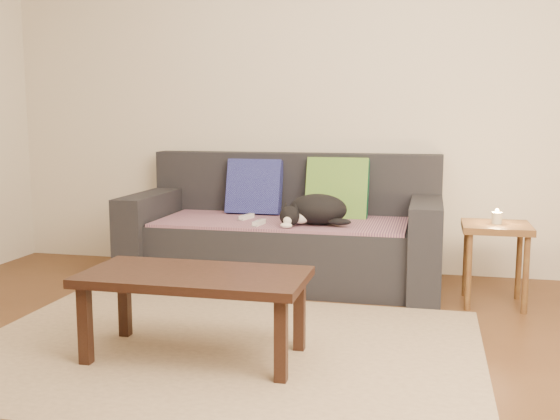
{
  "coord_description": "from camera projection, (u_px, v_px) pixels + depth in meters",
  "views": [
    {
      "loc": [
        0.97,
        -2.77,
        1.14
      ],
      "look_at": [
        0.05,
        1.2,
        0.55
      ],
      "focal_mm": 42.0,
      "sensor_mm": 36.0,
      "label": 1
    }
  ],
  "objects": [
    {
      "name": "cushion_navy",
      "position": [
        254.0,
        187.0,
        4.7
      ],
      "size": [
        0.39,
        0.19,
        0.4
      ],
      "primitive_type": "cube",
      "rotation": [
        -0.26,
        0.0,
        0.0
      ],
      "color": "#151354",
      "rests_on": "throw_blanket"
    },
    {
      "name": "rug",
      "position": [
        221.0,
        350.0,
        3.2
      ],
      "size": [
        2.5,
        1.8,
        0.01
      ],
      "primitive_type": "cube",
      "color": "tan",
      "rests_on": "ground"
    },
    {
      "name": "ground",
      "position": [
        211.0,
        362.0,
        3.05
      ],
      "size": [
        4.5,
        4.5,
        0.0
      ],
      "primitive_type": "plane",
      "color": "brown",
      "rests_on": "ground"
    },
    {
      "name": "sofa",
      "position": [
        285.0,
        237.0,
        4.52
      ],
      "size": [
        2.1,
        0.94,
        0.87
      ],
      "color": "#232328",
      "rests_on": "ground"
    },
    {
      "name": "side_table",
      "position": [
        496.0,
        238.0,
        3.93
      ],
      "size": [
        0.4,
        0.4,
        0.5
      ],
      "color": "brown",
      "rests_on": "ground"
    },
    {
      "name": "cat",
      "position": [
        316.0,
        210.0,
        4.22
      ],
      "size": [
        0.46,
        0.36,
        0.2
      ],
      "rotation": [
        0.0,
        0.0,
        0.06
      ],
      "color": "black",
      "rests_on": "throw_blanket"
    },
    {
      "name": "wii_remote_b",
      "position": [
        259.0,
        223.0,
        4.22
      ],
      "size": [
        0.05,
        0.15,
        0.03
      ],
      "primitive_type": "cube",
      "rotation": [
        0.0,
        0.0,
        1.44
      ],
      "color": "white",
      "rests_on": "throw_blanket"
    },
    {
      "name": "back_wall",
      "position": [
        298.0,
        93.0,
        4.79
      ],
      "size": [
        4.5,
        0.04,
        2.6
      ],
      "primitive_type": "cube",
      "color": "beige",
      "rests_on": "ground"
    },
    {
      "name": "candle",
      "position": [
        497.0,
        218.0,
        3.91
      ],
      "size": [
        0.06,
        0.06,
        0.09
      ],
      "color": "beige",
      "rests_on": "side_table"
    },
    {
      "name": "wii_remote_a",
      "position": [
        247.0,
        217.0,
        4.46
      ],
      "size": [
        0.07,
        0.15,
        0.03
      ],
      "primitive_type": "cube",
      "rotation": [
        0.0,
        0.0,
        1.31
      ],
      "color": "white",
      "rests_on": "throw_blanket"
    },
    {
      "name": "coffee_table",
      "position": [
        195.0,
        284.0,
        3.04
      ],
      "size": [
        1.04,
        0.52,
        0.42
      ],
      "color": "#321A13",
      "rests_on": "rug"
    },
    {
      "name": "throw_blanket",
      "position": [
        282.0,
        222.0,
        4.42
      ],
      "size": [
        1.66,
        0.74,
        0.02
      ],
      "primitive_type": "cube",
      "color": "#4A2B50",
      "rests_on": "sofa"
    },
    {
      "name": "cushion_green",
      "position": [
        337.0,
        189.0,
        4.56
      ],
      "size": [
        0.43,
        0.23,
        0.44
      ],
      "primitive_type": "cube",
      "rotation": [
        -0.3,
        0.0,
        0.0
      ],
      "color": "#0E5D39",
      "rests_on": "throw_blanket"
    }
  ]
}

